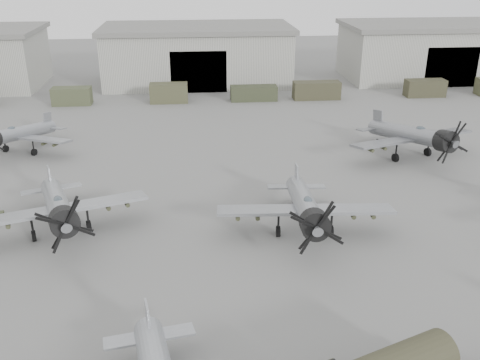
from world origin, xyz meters
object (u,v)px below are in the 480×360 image
at_px(aircraft_mid_1, 58,207).
at_px(aircraft_far_1, 415,136).
at_px(aircraft_mid_2, 306,208).
at_px(aircraft_far_0, 16,134).

xyz_separation_m(aircraft_mid_1, aircraft_far_1, (31.44, 12.89, 0.10)).
bearing_deg(aircraft_mid_1, aircraft_mid_2, -24.25).
bearing_deg(aircraft_mid_2, aircraft_mid_1, 178.40).
distance_m(aircraft_mid_1, aircraft_mid_2, 17.64).
relative_size(aircraft_mid_1, aircraft_far_0, 1.13).
distance_m(aircraft_mid_2, aircraft_far_1, 20.11).
distance_m(aircraft_mid_1, aircraft_far_1, 33.98).
distance_m(aircraft_mid_2, aircraft_far_0, 32.26).
bearing_deg(aircraft_far_0, aircraft_mid_2, -14.81).
xyz_separation_m(aircraft_mid_1, aircraft_mid_2, (17.56, -1.65, -0.01)).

